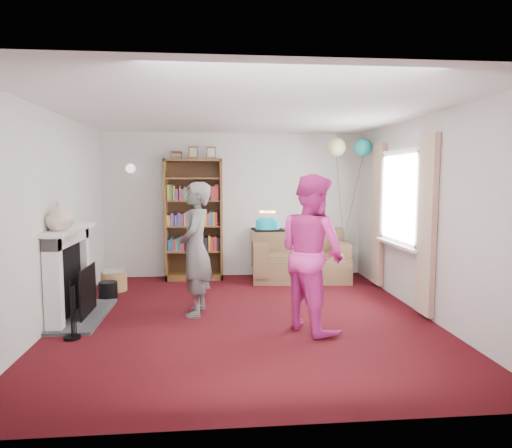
{
  "coord_description": "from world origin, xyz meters",
  "views": [
    {
      "loc": [
        -0.38,
        -5.49,
        1.72
      ],
      "look_at": [
        0.2,
        0.6,
        1.1
      ],
      "focal_mm": 32.0,
      "sensor_mm": 36.0,
      "label": 1
    }
  ],
  "objects": [
    {
      "name": "mantel_vase",
      "position": [
        -2.12,
        -0.15,
        1.29
      ],
      "size": [
        0.36,
        0.36,
        0.32
      ],
      "primitive_type": "imported",
      "rotation": [
        0.0,
        0.0,
        0.18
      ],
      "color": "beige",
      "rests_on": "fireplace"
    },
    {
      "name": "person_striped",
      "position": [
        -0.6,
        0.2,
        0.84
      ],
      "size": [
        0.47,
        0.66,
        1.67
      ],
      "primitive_type": "imported",
      "rotation": [
        0.0,
        0.0,
        -1.7
      ],
      "color": "black",
      "rests_on": "ground"
    },
    {
      "name": "ground",
      "position": [
        0.0,
        0.0,
        0.0
      ],
      "size": [
        5.0,
        5.0,
        0.0
      ],
      "primitive_type": "plane",
      "color": "#340707",
      "rests_on": "ground"
    },
    {
      "name": "wall_left",
      "position": [
        -2.26,
        0.0,
        1.25
      ],
      "size": [
        0.02,
        5.0,
        2.5
      ],
      "primitive_type": "cube",
      "color": "silver",
      "rests_on": "ground"
    },
    {
      "name": "wall_back",
      "position": [
        0.0,
        2.51,
        1.25
      ],
      "size": [
        4.5,
        0.02,
        2.5
      ],
      "primitive_type": "cube",
      "color": "silver",
      "rests_on": "ground"
    },
    {
      "name": "bookcase",
      "position": [
        -0.71,
        2.3,
        0.99
      ],
      "size": [
        0.96,
        0.42,
        2.25
      ],
      "color": "#472B14",
      "rests_on": "ground"
    },
    {
      "name": "window_bay",
      "position": [
        2.21,
        0.6,
        1.2
      ],
      "size": [
        0.14,
        2.02,
        2.2
      ],
      "color": "white",
      "rests_on": "ground"
    },
    {
      "name": "wall_sconce",
      "position": [
        -1.75,
        2.36,
        1.88
      ],
      "size": [
        0.16,
        0.23,
        0.16
      ],
      "color": "gold",
      "rests_on": "ground"
    },
    {
      "name": "wicker_basket",
      "position": [
        -1.9,
        1.54,
        0.16
      ],
      "size": [
        0.39,
        0.39,
        0.35
      ],
      "rotation": [
        0.0,
        0.0,
        0.05
      ],
      "color": "#A27A4B",
      "rests_on": "ground"
    },
    {
      "name": "ceiling",
      "position": [
        0.0,
        0.0,
        2.5
      ],
      "size": [
        4.5,
        5.0,
        0.01
      ],
      "primitive_type": "cube",
      "color": "white",
      "rests_on": "wall_back"
    },
    {
      "name": "wall_right",
      "position": [
        2.26,
        0.0,
        1.25
      ],
      "size": [
        0.02,
        5.0,
        2.5
      ],
      "primitive_type": "cube",
      "color": "silver",
      "rests_on": "ground"
    },
    {
      "name": "fireplace",
      "position": [
        -2.09,
        0.19,
        0.51
      ],
      "size": [
        0.55,
        1.8,
        1.12
      ],
      "color": "#3F3F42",
      "rests_on": "ground"
    },
    {
      "name": "birthday_cake",
      "position": [
        0.24,
        -0.3,
        1.19
      ],
      "size": [
        0.33,
        0.33,
        0.22
      ],
      "rotation": [
        0.0,
        0.0,
        0.09
      ],
      "color": "black",
      "rests_on": "ground"
    },
    {
      "name": "balloons",
      "position": [
        1.86,
        1.87,
        2.22
      ],
      "size": [
        0.74,
        0.3,
        1.72
      ],
      "color": "#3F3F3F",
      "rests_on": "ground"
    },
    {
      "name": "sofa",
      "position": [
        1.08,
        2.07,
        0.32
      ],
      "size": [
        1.6,
        0.85,
        0.85
      ],
      "rotation": [
        0.0,
        0.0,
        -0.08
      ],
      "color": "brown",
      "rests_on": "ground"
    },
    {
      "name": "person_magenta",
      "position": [
        0.72,
        -0.5,
        0.88
      ],
      "size": [
        0.99,
        1.07,
        1.76
      ],
      "primitive_type": "imported",
      "rotation": [
        0.0,
        0.0,
        2.06
      ],
      "color": "#D02989",
      "rests_on": "ground"
    }
  ]
}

